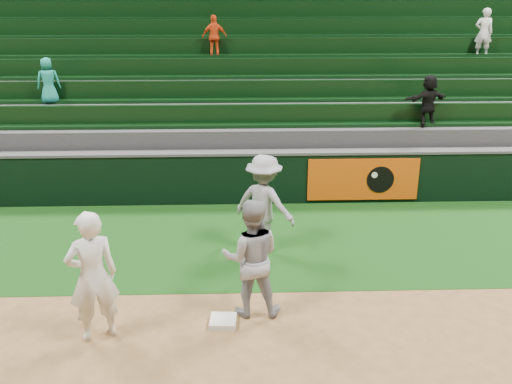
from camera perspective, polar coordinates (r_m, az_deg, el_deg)
ground at (r=8.95m, az=-2.11°, el=-12.98°), size 70.00×70.00×0.00m
foul_grass at (r=11.58m, az=-2.10°, el=-4.87°), size 36.00×4.20×0.01m
first_base at (r=8.92m, az=-3.31°, el=-12.77°), size 0.42×0.42×0.09m
first_baseman at (r=8.46m, az=-16.04°, el=-8.13°), size 0.86×0.73×1.98m
baserunner at (r=8.76m, az=-0.47°, el=-6.60°), size 0.94×0.74×1.90m
base_coach at (r=10.82m, az=0.82°, el=-1.18°), size 1.42×1.25×1.91m
field_wall at (r=13.40m, az=-2.02°, el=1.53°), size 36.00×0.45×1.25m
stadium_seating at (r=16.79m, az=-2.16°, el=9.06°), size 36.00×5.95×4.85m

